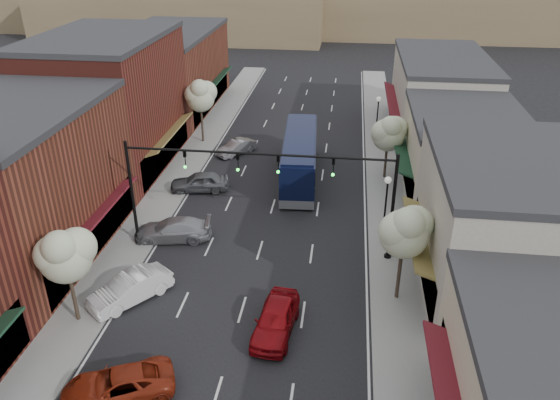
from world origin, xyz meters
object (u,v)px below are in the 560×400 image
(signal_mast_left, at_px, (167,180))
(parked_car_e, at_px, (236,147))
(tree_left_far, at_px, (200,95))
(parked_car_c, at_px, (173,230))
(tree_right_far, at_px, (389,132))
(parked_car_d, at_px, (200,182))
(lamp_post_near, at_px, (386,197))
(tree_right_near, at_px, (405,230))
(lamp_post_far, at_px, (378,112))
(coach_bus, at_px, (300,157))
(red_hatchback, at_px, (276,319))
(parked_car_a, at_px, (118,386))
(parked_car_b, at_px, (130,288))
(tree_left_near, at_px, (65,254))
(signal_mast_right, at_px, (353,190))

(signal_mast_left, relative_size, parked_car_e, 2.14)
(tree_left_far, height_order, parked_car_c, tree_left_far)
(tree_right_far, bearing_deg, parked_car_d, -164.09)
(lamp_post_near, bearing_deg, signal_mast_left, -169.44)
(tree_right_near, relative_size, parked_car_d, 1.34)
(tree_right_near, relative_size, tree_left_far, 0.97)
(lamp_post_far, xyz_separation_m, coach_bus, (-6.35, -8.79, -1.14))
(signal_mast_left, distance_m, tree_left_far, 18.14)
(tree_left_far, relative_size, parked_car_c, 1.23)
(red_hatchback, relative_size, parked_car_c, 0.93)
(lamp_post_near, height_order, parked_car_e, lamp_post_near)
(lamp_post_far, distance_m, coach_bus, 10.90)
(parked_car_a, relative_size, parked_car_b, 1.04)
(signal_mast_left, bearing_deg, tree_left_near, -108.10)
(tree_right_near, relative_size, parked_car_b, 1.27)
(parked_car_a, bearing_deg, coach_bus, 141.73)
(coach_bus, height_order, parked_car_b, coach_bus)
(lamp_post_far, distance_m, parked_car_e, 13.40)
(signal_mast_left, xyz_separation_m, red_hatchback, (7.66, -7.50, -3.83))
(signal_mast_left, height_order, parked_car_b, signal_mast_left)
(tree_left_near, relative_size, red_hatchback, 1.22)
(tree_left_far, relative_size, red_hatchback, 1.32)
(parked_car_e, bearing_deg, signal_mast_left, -55.68)
(parked_car_b, bearing_deg, signal_mast_right, 64.59)
(red_hatchback, bearing_deg, tree_right_far, 77.71)
(signal_mast_left, relative_size, tree_right_near, 1.38)
(parked_car_c, height_order, parked_car_d, parked_car_d)
(lamp_post_near, bearing_deg, coach_bus, 126.09)
(tree_right_far, xyz_separation_m, tree_left_near, (-16.60, -20.00, 0.23))
(red_hatchback, distance_m, parked_car_a, 8.08)
(tree_left_near, xyz_separation_m, tree_left_far, (-0.00, 26.00, 0.38))
(tree_right_far, xyz_separation_m, parked_car_b, (-14.55, -17.88, -3.22))
(signal_mast_left, distance_m, tree_right_near, 14.55)
(lamp_post_far, height_order, parked_car_b, lamp_post_far)
(parked_car_b, relative_size, parked_car_d, 1.06)
(signal_mast_right, distance_m, tree_left_far, 22.68)
(tree_left_far, xyz_separation_m, coach_bus, (9.71, -6.74, -2.74))
(parked_car_a, bearing_deg, signal_mast_right, 117.23)
(parked_car_b, bearing_deg, red_hatchback, 27.15)
(tree_right_far, xyz_separation_m, parked_car_c, (-14.19, -11.33, -3.27))
(tree_left_near, bearing_deg, parked_car_a, -48.55)
(signal_mast_left, distance_m, coach_bus, 13.54)
(lamp_post_far, height_order, coach_bus, lamp_post_far)
(signal_mast_right, distance_m, parked_car_c, 12.12)
(tree_right_far, relative_size, red_hatchback, 1.17)
(parked_car_c, bearing_deg, lamp_post_near, 88.47)
(signal_mast_right, distance_m, coach_bus, 12.27)
(tree_right_far, distance_m, red_hatchback, 20.70)
(tree_left_far, relative_size, parked_car_d, 1.38)
(red_hatchback, height_order, parked_car_c, red_hatchback)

